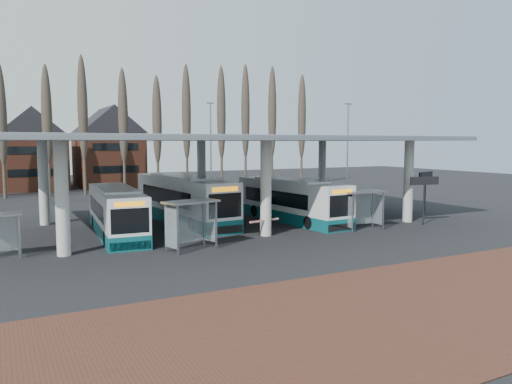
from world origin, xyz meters
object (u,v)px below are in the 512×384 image
bus_0 (116,212)px  shelter_2 (362,201)px  shelter_1 (190,214)px  bus_1 (184,200)px  bus_2 (290,201)px

bus_0 → shelter_2: size_ratio=3.76×
bus_0 → shelter_2: bearing=-17.0°
bus_0 → shelter_1: 7.01m
bus_1 → shelter_1: size_ratio=3.93×
bus_1 → bus_2: (7.32, -3.01, -0.14)m
bus_0 → shelter_2: (15.07, -5.86, 0.50)m
bus_1 → bus_2: size_ratio=1.10×
shelter_2 → bus_0: bearing=162.6°
bus_0 → bus_2: (12.82, -0.34, 0.06)m
shelter_1 → shelter_2: shelter_1 is taller
bus_2 → shelter_1: size_ratio=3.58×
bus_0 → bus_1: 6.11m
bus_2 → shelter_1: bus_2 is taller
bus_0 → shelter_2: bus_0 is taller
shelter_1 → shelter_2: 12.47m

